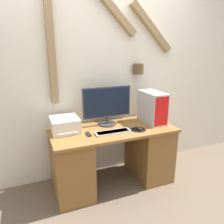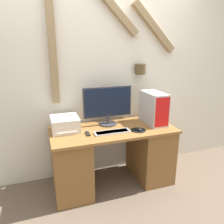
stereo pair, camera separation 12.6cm
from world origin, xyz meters
name	(u,v)px [view 1 (the left image)]	position (x,y,z in m)	size (l,w,h in m)	color
ground_plane	(124,198)	(0.00, 0.00, 0.00)	(12.00, 12.00, 0.00)	brown
wall_back	(101,70)	(0.00, 0.72, 1.36)	(6.40, 0.19, 2.70)	silver
desk	(113,155)	(0.00, 0.33, 0.37)	(1.44, 0.66, 0.72)	brown
monitor	(107,104)	(-0.01, 0.49, 0.98)	(0.60, 0.22, 0.47)	#333338
keyboard	(113,132)	(-0.05, 0.21, 0.73)	(0.40, 0.12, 0.02)	silver
mousepad	(138,130)	(0.26, 0.18, 0.72)	(0.17, 0.17, 0.00)	black
mouse	(139,129)	(0.26, 0.17, 0.74)	(0.05, 0.07, 0.03)	black
computer_tower	(152,107)	(0.54, 0.35, 0.92)	(0.20, 0.40, 0.39)	#B2B2B7
printer	(65,125)	(-0.53, 0.45, 0.80)	(0.30, 0.33, 0.16)	beige
remote_control	(88,134)	(-0.32, 0.25, 0.73)	(0.04, 0.12, 0.02)	black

